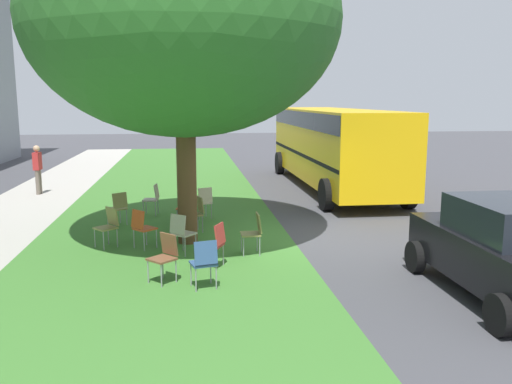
{
  "coord_description": "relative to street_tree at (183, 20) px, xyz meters",
  "views": [
    {
      "loc": [
        -12.0,
        2.61,
        3.24
      ],
      "look_at": [
        -0.82,
        1.16,
        1.29
      ],
      "focal_mm": 37.65,
      "sensor_mm": 36.0,
      "label": 1
    }
  ],
  "objects": [
    {
      "name": "ground",
      "position": [
        -0.03,
        -2.62,
        -4.91
      ],
      "size": [
        80.0,
        80.0,
        0.0
      ],
      "primitive_type": "plane",
      "color": "#424247"
    },
    {
      "name": "grass_verge",
      "position": [
        -0.03,
        0.58,
        -4.9
      ],
      "size": [
        48.0,
        6.0,
        0.01
      ],
      "primitive_type": "cube",
      "color": "#3D752D",
      "rests_on": "ground"
    },
    {
      "name": "street_tree",
      "position": [
        0.0,
        0.0,
        0.0
      ],
      "size": [
        6.77,
        6.77,
        7.42
      ],
      "color": "brown",
      "rests_on": "ground"
    },
    {
      "name": "chair_0",
      "position": [
        -0.4,
        0.99,
        -4.39
      ],
      "size": [
        0.59,
        0.59,
        0.88
      ],
      "color": "#C64C1E",
      "rests_on": "ground"
    },
    {
      "name": "chair_1",
      "position": [
        1.0,
        -0.21,
        -4.39
      ],
      "size": [
        0.52,
        0.53,
        0.88
      ],
      "color": "olive",
      "rests_on": "ground"
    },
    {
      "name": "chair_2",
      "position": [
        -0.14,
        1.74,
        -4.39
      ],
      "size": [
        0.58,
        0.59,
        0.88
      ],
      "color": "olive",
      "rests_on": "ground"
    },
    {
      "name": "chair_3",
      "position": [
        -0.97,
        0.13,
        -4.39
      ],
      "size": [
        0.59,
        0.59,
        0.88
      ],
      "color": "#ADA393",
      "rests_on": "ground"
    },
    {
      "name": "chair_4",
      "position": [
        3.11,
        0.96,
        -4.39
      ],
      "size": [
        0.47,
        0.48,
        0.88
      ],
      "color": "#ADA393",
      "rests_on": "ground"
    },
    {
      "name": "chair_5",
      "position": [
        -3.13,
        -0.27,
        -4.39
      ],
      "size": [
        0.51,
        0.5,
        0.88
      ],
      "color": "#335184",
      "rests_on": "ground"
    },
    {
      "name": "chair_6",
      "position": [
        1.9,
        1.78,
        -4.39
      ],
      "size": [
        0.58,
        0.58,
        0.88
      ],
      "color": "olive",
      "rests_on": "ground"
    },
    {
      "name": "chair_7",
      "position": [
        -2.66,
        0.42,
        -4.39
      ],
      "size": [
        0.59,
        0.59,
        0.88
      ],
      "color": "brown",
      "rests_on": "ground"
    },
    {
      "name": "chair_8",
      "position": [
        1.9,
        0.03,
        -4.39
      ],
      "size": [
        0.51,
        0.51,
        0.88
      ],
      "color": "#C64C1E",
      "rests_on": "ground"
    },
    {
      "name": "chair_9",
      "position": [
        -1.94,
        -0.52,
        -4.39
      ],
      "size": [
        0.55,
        0.56,
        0.88
      ],
      "color": "#B7332D",
      "rests_on": "ground"
    },
    {
      "name": "chair_10",
      "position": [
        2.41,
        -0.45,
        -4.39
      ],
      "size": [
        0.55,
        0.55,
        0.88
      ],
      "color": "beige",
      "rests_on": "ground"
    },
    {
      "name": "chair_11",
      "position": [
        -1.12,
        -1.38,
        -4.39
      ],
      "size": [
        0.43,
        0.43,
        0.88
      ],
      "color": "olive",
      "rests_on": "ground"
    },
    {
      "name": "parked_car",
      "position": [
        -4.15,
        -5.14,
        -4.07
      ],
      "size": [
        3.7,
        1.92,
        1.65
      ],
      "color": "black",
      "rests_on": "ground"
    },
    {
      "name": "school_bus",
      "position": [
        7.07,
        -5.31,
        -3.15
      ],
      "size": [
        10.4,
        2.8,
        2.88
      ],
      "color": "yellow",
      "rests_on": "ground"
    },
    {
      "name": "pedestrian_1",
      "position": [
        7.07,
        5.08,
        -3.98
      ],
      "size": [
        0.38,
        0.24,
        1.69
      ],
      "color": "#726659",
      "rests_on": "ground"
    }
  ]
}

